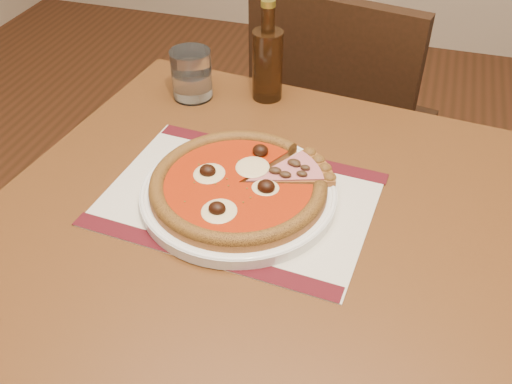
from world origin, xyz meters
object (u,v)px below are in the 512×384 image
table (252,261)px  plate (239,194)px  water_glass (191,74)px  bottle (268,61)px  pizza (238,184)px  chair_far (339,123)px

table → plate: 0.12m
water_glass → bottle: (0.14, 0.04, 0.03)m
plate → bottle: (-0.05, 0.32, 0.07)m
table → pizza: (-0.03, 0.03, 0.13)m
chair_far → plate: chair_far is taller
table → plate: (-0.03, 0.03, 0.11)m
chair_far → bottle: 0.48m
plate → water_glass: bearing=124.2°
chair_far → water_glass: chair_far is taller
chair_far → pizza: size_ratio=3.16×
chair_far → bottle: bearing=83.3°
bottle → pizza: bearing=-81.8°
water_glass → bottle: bearing=16.0°
plate → table: bearing=-42.9°
plate → pizza: pizza is taller
water_glass → chair_far: bearing=56.2°
chair_far → pizza: bearing=95.7°
table → bottle: 0.40m
water_glass → table: bearing=-54.3°
chair_far → pizza: 0.71m
pizza → water_glass: bearing=124.3°
plate → bottle: size_ratio=1.55×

